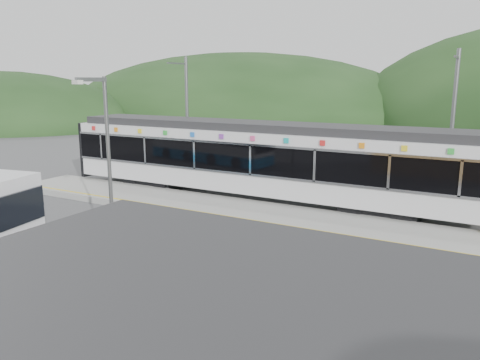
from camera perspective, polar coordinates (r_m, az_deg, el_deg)
The scene contains 8 objects.
ground at distance 17.16m, azimuth -3.60°, elevation -7.26°, with size 120.00×120.00×0.00m, color #4C4C4F.
hills at distance 19.92m, azimuth 20.37°, elevation -5.27°, with size 146.00×149.00×26.00m.
platform at distance 19.84m, azimuth 1.52°, elevation -4.12°, with size 26.00×3.20×0.30m, color #9E9E99.
yellow_line at distance 18.70m, azimuth -0.32°, elevation -4.63°, with size 26.00×0.10×0.01m, color yellow.
train at distance 22.31m, azimuth 1.95°, elevation 2.72°, with size 20.44×3.01×3.74m.
catenary_mast_west at distance 27.29m, azimuth -6.51°, elevation 7.69°, with size 0.18×1.80×7.00m.
catenary_mast_east at distance 22.37m, azimuth 24.40°, elevation 5.78°, with size 0.18×1.80×7.00m.
lamp_post at distance 15.06m, azimuth -16.06°, elevation 3.16°, with size 0.38×1.06×5.79m.
Camera 1 is at (8.74, -13.65, 5.64)m, focal length 35.00 mm.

